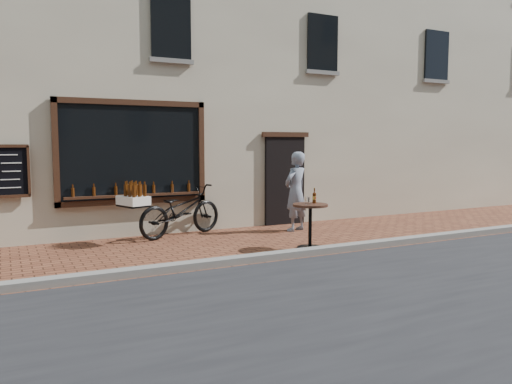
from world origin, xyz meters
name	(u,v)px	position (x,y,z in m)	size (l,w,h in m)	color
ground	(290,260)	(0.00, 0.00, 0.00)	(90.00, 90.00, 0.00)	#5C2F1D
kerb	(284,255)	(0.00, 0.20, 0.06)	(90.00, 0.25, 0.12)	slate
shop_building	(173,38)	(0.00, 6.50, 5.00)	(28.00, 6.20, 10.00)	beige
cargo_bicycle	(179,210)	(-1.01, 3.08, 0.58)	(2.58, 1.48, 1.22)	black
bistro_table	(310,217)	(0.85, 0.67, 0.62)	(0.68, 0.68, 1.17)	black
pedestrian	(296,191)	(1.64, 2.51, 0.92)	(0.67, 0.44, 1.85)	slate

